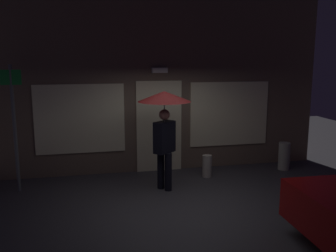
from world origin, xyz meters
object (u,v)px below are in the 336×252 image
(person_with_umbrella, at_px, (164,113))
(sidewalk_bollard, at_px, (207,166))
(sidewalk_bollard_2, at_px, (284,156))
(street_sign_post, at_px, (14,122))

(person_with_umbrella, relative_size, sidewalk_bollard, 4.00)
(sidewalk_bollard, height_order, sidewalk_bollard_2, sidewalk_bollard_2)
(street_sign_post, height_order, sidewalk_bollard_2, street_sign_post)
(sidewalk_bollard, xyz_separation_m, sidewalk_bollard_2, (2.05, 0.16, 0.08))
(person_with_umbrella, height_order, street_sign_post, street_sign_post)
(person_with_umbrella, height_order, sidewalk_bollard_2, person_with_umbrella)
(street_sign_post, distance_m, sidewalk_bollard_2, 6.27)
(person_with_umbrella, relative_size, sidewalk_bollard_2, 3.06)
(sidewalk_bollard, bearing_deg, street_sign_post, -179.56)
(street_sign_post, xyz_separation_m, sidewalk_bollard_2, (6.17, 0.19, -1.13))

